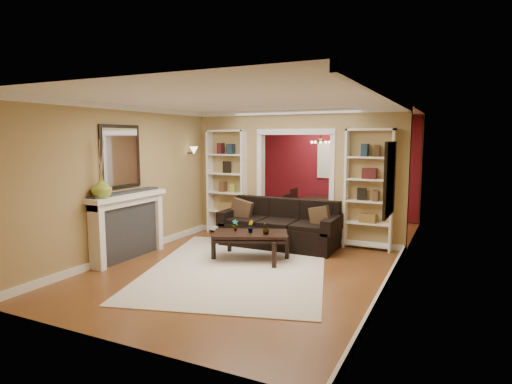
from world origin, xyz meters
The scene contains 30 objects.
floor centered at (0.00, 0.00, 0.00)m, with size 8.00×8.00×0.00m, color brown.
ceiling centered at (0.00, 0.00, 2.70)m, with size 8.00×8.00×0.00m, color white.
wall_back centered at (0.00, 4.00, 1.35)m, with size 8.00×8.00×0.00m, color #A28855.
wall_front centered at (0.00, -4.00, 1.35)m, with size 8.00×8.00×0.00m, color #A28855.
wall_left centered at (-2.25, 0.00, 1.35)m, with size 8.00×8.00×0.00m, color #A28855.
wall_right centered at (2.25, 0.00, 1.35)m, with size 8.00×8.00×0.00m, color #A28855.
partition_wall centered at (0.00, 1.20, 1.35)m, with size 4.50×0.15×2.70m, color #A28855.
red_back_panel centered at (0.00, 3.97, 1.32)m, with size 4.44×0.04×2.64m, color maroon.
dining_window centered at (0.00, 3.93, 1.55)m, with size 0.78×0.03×0.98m, color #8CA5CC.
area_rug centered at (-0.12, -1.12, 0.01)m, with size 2.79×3.90×0.01m, color beige.
sofa centered at (-0.05, 0.45, 0.46)m, with size 2.33×1.01×0.91m, color black.
pillow_left centered at (-0.87, 0.43, 0.66)m, with size 0.43×0.12×0.43m, color #503822.
pillow_right centered at (0.78, 0.43, 0.63)m, with size 0.38×0.11×0.38m, color #503822.
coffee_table centered at (-0.14, -0.64, 0.24)m, with size 1.28×0.69×0.48m, color black.
plant_left centered at (-0.44, -0.64, 0.59)m, with size 0.11×0.07×0.20m, color #336626.
plant_center centered at (-0.14, -0.64, 0.59)m, with size 0.12×0.09×0.21m, color #336626.
plant_right centered at (0.15, -0.64, 0.59)m, with size 0.12×0.12×0.21m, color #336626.
bookshelf_left centered at (-1.55, 1.03, 1.15)m, with size 0.90×0.30×2.30m, color white.
bookshelf_right centered at (1.55, 1.03, 1.15)m, with size 0.90×0.30×2.30m, color white.
fireplace centered at (-2.09, -1.50, 0.58)m, with size 0.32×1.70×1.16m, color white.
vase centered at (-2.09, -2.10, 1.33)m, with size 0.33×0.33×0.34m, color olive.
mirror centered at (-2.23, -1.50, 1.80)m, with size 0.03×0.95×1.10m, color silver.
wall_sconce centered at (-2.15, 0.55, 1.83)m, with size 0.18×0.18×0.22m, color #FFE0A5.
framed_art centered at (2.21, -1.00, 1.55)m, with size 0.04×0.85×1.05m, color black.
dining_table centered at (0.01, 2.87, 0.31)m, with size 0.99×1.77×0.62m, color black.
dining_chair_nw centered at (-0.54, 2.57, 0.39)m, with size 0.38×0.38×0.77m, color black.
dining_chair_ne centered at (0.56, 2.57, 0.40)m, with size 0.39×0.39×0.79m, color black.
dining_chair_sw centered at (-0.54, 3.17, 0.43)m, with size 0.42×0.42×0.86m, color black.
dining_chair_se centered at (0.56, 3.17, 0.45)m, with size 0.44×0.44×0.89m, color black.
chandelier centered at (0.00, 2.70, 2.02)m, with size 0.50×0.50×0.30m, color #372A19.
Camera 1 is at (3.11, -7.17, 2.12)m, focal length 30.00 mm.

